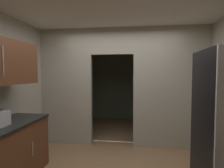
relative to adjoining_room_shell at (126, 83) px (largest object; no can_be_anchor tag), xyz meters
The scene contains 3 objects.
kitchen_overhead_slab 3.14m from the adjoining_room_shell, 90.00° to the right, with size 4.06×7.02×0.06m, color silver.
kitchen_partition 1.79m from the adjoining_room_shell, 88.40° to the right, with size 3.66×0.12×2.58m.
adjoining_room_shell is the anchor object (origin of this frame).
Camera 1 is at (0.33, -2.52, 1.59)m, focal length 29.67 mm.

